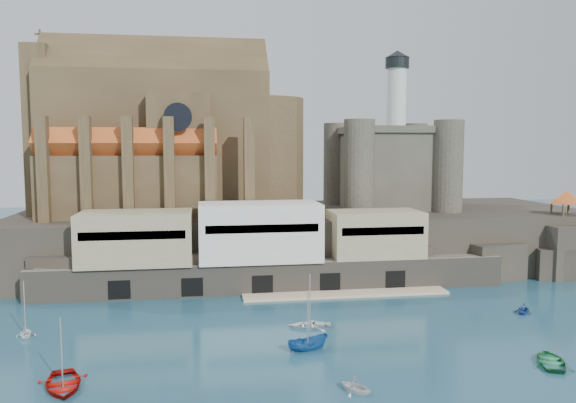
# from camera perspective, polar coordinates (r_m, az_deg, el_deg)

# --- Properties ---
(ground) EXTENTS (300.00, 300.00, 0.00)m
(ground) POSITION_cam_1_polar(r_m,az_deg,el_deg) (65.81, 8.23, -13.44)
(ground) COLOR navy
(ground) RESTS_ON ground
(promontory) EXTENTS (100.00, 36.00, 10.00)m
(promontory) POSITION_cam_1_polar(r_m,az_deg,el_deg) (101.83, 1.70, -3.72)
(promontory) COLOR black
(promontory) RESTS_ON ground
(quay) EXTENTS (70.00, 12.00, 13.05)m
(quay) POSITION_cam_1_polar(r_m,az_deg,el_deg) (84.34, -3.00, -4.89)
(quay) COLOR #6C6356
(quay) RESTS_ON ground
(church) EXTENTS (47.00, 25.93, 30.51)m
(church) POSITION_cam_1_polar(r_m,az_deg,el_deg) (101.48, -12.03, 5.88)
(church) COLOR #473721
(church) RESTS_ON promontory
(castle_keep) EXTENTS (21.20, 21.20, 29.30)m
(castle_keep) POSITION_cam_1_polar(r_m,az_deg,el_deg) (106.33, 10.22, 3.84)
(castle_keep) COLOR #433F34
(castle_keep) RESTS_ON promontory
(rock_outcrop) EXTENTS (14.50, 10.50, 8.70)m
(rock_outcrop) POSITION_cam_1_polar(r_m,az_deg,el_deg) (105.95, 26.28, -4.43)
(rock_outcrop) COLOR black
(rock_outcrop) RESTS_ON ground
(pavilion) EXTENTS (6.40, 6.40, 5.40)m
(pavilion) POSITION_cam_1_polar(r_m,az_deg,el_deg) (105.00, 26.43, 0.27)
(pavilion) COLOR #473721
(pavilion) RESTS_ON rock_outcrop
(boat_0) EXTENTS (4.81, 2.39, 6.47)m
(boat_0) POSITION_cam_1_polar(r_m,az_deg,el_deg) (56.31, -21.89, -17.15)
(boat_0) COLOR #AB0D08
(boat_0) RESTS_ON ground
(boat_1) EXTENTS (3.27, 3.11, 3.26)m
(boat_1) POSITION_cam_1_polar(r_m,az_deg,el_deg) (52.14, 6.88, -18.67)
(boat_1) COLOR silver
(boat_1) RESTS_ON ground
(boat_2) EXTENTS (2.20, 2.17, 4.65)m
(boat_2) POSITION_cam_1_polar(r_m,az_deg,el_deg) (61.35, 2.03, -14.82)
(boat_2) COLOR #184F94
(boat_2) RESTS_ON ground
(boat_3) EXTENTS (4.16, 2.68, 5.63)m
(boat_3) POSITION_cam_1_polar(r_m,az_deg,el_deg) (63.42, 25.15, -14.66)
(boat_3) COLOR #268347
(boat_3) RESTS_ON ground
(boat_4) EXTENTS (2.79, 1.93, 3.00)m
(boat_4) POSITION_cam_1_polar(r_m,az_deg,el_deg) (71.66, -25.08, -12.32)
(boat_4) COLOR white
(boat_4) RESTS_ON ground
(boat_6) EXTENTS (1.43, 3.79, 5.18)m
(boat_6) POSITION_cam_1_polar(r_m,az_deg,el_deg) (68.45, 2.22, -12.62)
(boat_6) COLOR white
(boat_6) RESTS_ON ground
(boat_7) EXTENTS (3.00, 3.06, 3.08)m
(boat_7) POSITION_cam_1_polar(r_m,az_deg,el_deg) (79.74, 22.79, -10.41)
(boat_7) COLOR #23438E
(boat_7) RESTS_ON ground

